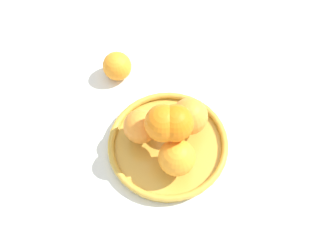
# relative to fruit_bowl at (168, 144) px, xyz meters

# --- Properties ---
(ground_plane) EXTENTS (4.00, 4.00, 0.00)m
(ground_plane) POSITION_rel_fruit_bowl_xyz_m (0.00, 0.00, -0.01)
(ground_plane) COLOR silver
(fruit_bowl) EXTENTS (0.27, 0.27, 0.03)m
(fruit_bowl) POSITION_rel_fruit_bowl_xyz_m (0.00, 0.00, 0.00)
(fruit_bowl) COLOR gold
(fruit_bowl) RESTS_ON ground_plane
(orange_pile) EXTENTS (0.19, 0.17, 0.14)m
(orange_pile) POSITION_rel_fruit_bowl_xyz_m (0.00, -0.00, 0.08)
(orange_pile) COLOR orange
(orange_pile) RESTS_ON fruit_bowl
(stray_orange) EXTENTS (0.07, 0.07, 0.07)m
(stray_orange) POSITION_rel_fruit_bowl_xyz_m (-0.09, 0.23, 0.02)
(stray_orange) COLOR orange
(stray_orange) RESTS_ON ground_plane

